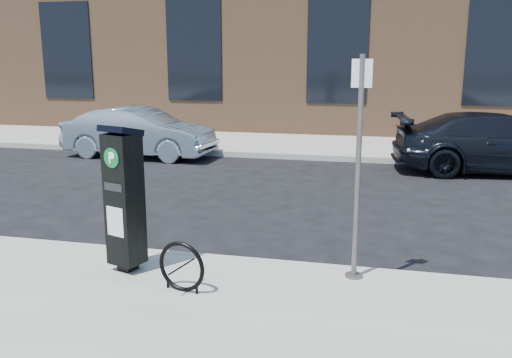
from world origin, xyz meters
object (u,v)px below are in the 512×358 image
(parking_kiosk, at_px, (124,197))
(car_silver, at_px, (139,132))
(car_dark, at_px, (499,143))
(bike_rack, at_px, (181,267))
(sign_pole, at_px, (358,171))

(parking_kiosk, height_order, car_silver, parking_kiosk)
(parking_kiosk, xyz_separation_m, car_dark, (5.74, 8.11, -0.36))
(bike_rack, bearing_deg, parking_kiosk, 165.05)
(parking_kiosk, xyz_separation_m, bike_rack, (0.89, -0.44, -0.64))
(parking_kiosk, height_order, car_dark, parking_kiosk)
(car_dark, bearing_deg, bike_rack, 144.09)
(car_silver, bearing_deg, bike_rack, -149.27)
(sign_pole, distance_m, bike_rack, 2.29)
(bike_rack, bearing_deg, car_dark, 72.09)
(parking_kiosk, xyz_separation_m, sign_pole, (2.75, 0.41, 0.37))
(bike_rack, xyz_separation_m, car_silver, (-4.52, 8.55, 0.26))
(sign_pole, height_order, car_dark, sign_pole)
(parking_kiosk, relative_size, bike_rack, 3.09)
(parking_kiosk, height_order, sign_pole, sign_pole)
(parking_kiosk, relative_size, car_silver, 0.43)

